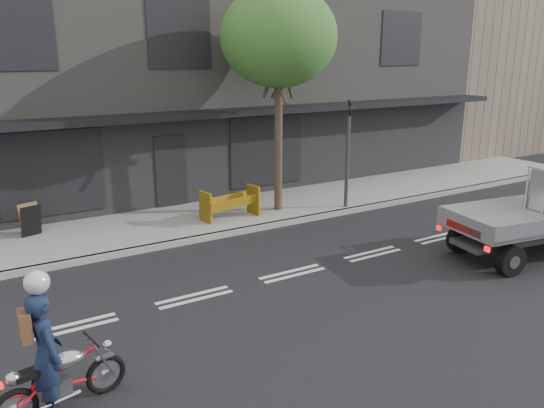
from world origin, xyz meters
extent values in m
plane|color=black|center=(0.00, 0.00, 0.00)|extent=(80.00, 80.00, 0.00)
cube|color=gray|center=(0.00, 4.70, 0.07)|extent=(32.00, 3.20, 0.15)
cube|color=gray|center=(0.00, 3.10, 0.07)|extent=(32.00, 0.20, 0.15)
cube|color=slate|center=(0.00, 11.30, 4.00)|extent=(26.00, 10.00, 8.00)
cube|color=brown|center=(20.00, 11.30, 5.00)|extent=(14.00, 10.00, 10.00)
cylinder|color=#382B21|center=(2.20, 4.20, 2.00)|extent=(0.24, 0.24, 4.00)
ellipsoid|color=#385D23|center=(2.20, 4.20, 5.30)|extent=(3.40, 3.40, 2.89)
cylinder|color=#2D2D30|center=(4.20, 3.35, 1.50)|extent=(0.12, 0.12, 3.00)
imported|color=black|center=(4.20, 3.35, 3.25)|extent=(0.08, 0.10, 0.50)
torus|color=black|center=(-4.75, -2.26, 0.29)|extent=(0.61, 0.19, 0.61)
cube|color=#2D2D30|center=(-5.41, -2.37, 0.39)|extent=(0.34, 0.26, 0.25)
ellipsoid|color=silver|center=(-5.27, -2.35, 0.75)|extent=(0.53, 0.36, 0.25)
cube|color=black|center=(-5.70, -2.42, 0.73)|extent=(0.51, 0.29, 0.08)
cylinder|color=black|center=(-4.91, -2.29, 0.93)|extent=(0.12, 0.54, 0.03)
imported|color=#151F3A|center=(-5.51, -2.37, 0.91)|extent=(0.54, 0.73, 1.83)
cylinder|color=black|center=(4.15, -2.59, 0.36)|extent=(0.74, 0.36, 0.71)
cylinder|color=black|center=(4.39, -1.02, 0.36)|extent=(0.74, 0.36, 0.71)
cube|color=#2D2D30|center=(5.75, -2.02, 0.51)|extent=(4.40, 1.57, 0.13)
cube|color=silver|center=(4.96, -1.91, 0.86)|extent=(3.05, 2.22, 0.09)
camera|label=1|loc=(-6.15, -9.36, 4.81)|focal=35.00mm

